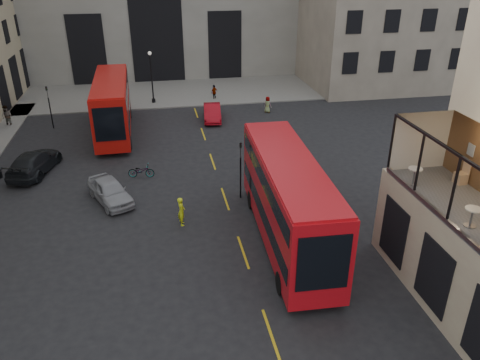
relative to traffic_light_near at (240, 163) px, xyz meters
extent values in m
plane|color=black|center=(1.00, -12.00, -2.42)|extent=(140.00, 140.00, 0.00)
cube|color=black|center=(5.98, -12.00, -0.42)|extent=(0.08, 9.20, 3.00)
cube|color=beige|center=(7.50, -7.00, 3.62)|extent=(3.00, 0.04, 2.90)
cube|color=slate|center=(6.00, -12.00, 2.28)|extent=(0.12, 10.00, 0.18)
cube|color=black|center=(6.00, -12.00, 5.03)|extent=(0.12, 10.00, 0.10)
cube|color=beige|center=(8.92, -8.80, 3.78)|extent=(0.04, 0.45, 0.55)
cube|color=beige|center=(7.50, -12.00, -0.17)|extent=(3.00, 11.00, 4.50)
cube|color=slate|center=(7.50, -12.00, 2.12)|extent=(3.00, 10.00, 0.10)
cube|color=black|center=(-4.00, 30.96, 2.58)|extent=(6.00, 0.12, 10.00)
cube|color=black|center=(-12.00, 30.96, 1.58)|extent=(4.00, 0.12, 8.00)
cube|color=black|center=(4.00, 30.96, 1.58)|extent=(4.00, 0.12, 8.00)
cube|color=slate|center=(-5.00, 26.00, -2.36)|extent=(40.00, 12.00, 0.12)
cylinder|color=black|center=(0.00, 0.00, -1.02)|extent=(0.10, 0.10, 2.80)
imported|color=black|center=(0.00, 0.00, 0.88)|extent=(0.16, 0.20, 1.00)
cylinder|color=black|center=(-14.00, 16.00, -1.02)|extent=(0.10, 0.10, 2.80)
imported|color=black|center=(-14.00, 16.00, 0.88)|extent=(0.16, 0.20, 1.00)
cylinder|color=black|center=(-5.00, 22.00, 0.08)|extent=(0.14, 0.14, 5.00)
cylinder|color=black|center=(-5.00, 22.00, -2.17)|extent=(0.36, 0.36, 0.50)
sphere|color=silver|center=(-5.00, 22.00, 2.73)|extent=(0.36, 0.36, 0.36)
cube|color=red|center=(1.50, -5.35, 0.15)|extent=(3.21, 12.15, 4.27)
cube|color=black|center=(1.50, -5.35, -0.45)|extent=(3.22, 11.49, 0.88)
cube|color=black|center=(1.50, -5.35, 1.46)|extent=(3.22, 11.49, 0.88)
cube|color=red|center=(1.50, -5.35, 2.32)|extent=(3.09, 11.90, 0.13)
cylinder|color=black|center=(0.40, -1.45, -1.88)|extent=(0.35, 1.11, 1.10)
cylinder|color=black|center=(2.90, -1.54, -1.88)|extent=(0.35, 1.11, 1.10)
cylinder|color=black|center=(0.09, -9.51, -1.88)|extent=(0.35, 1.11, 1.10)
cylinder|color=black|center=(2.58, -9.61, -1.88)|extent=(0.35, 1.11, 1.10)
cube|color=red|center=(-8.47, 13.79, 0.10)|extent=(2.93, 11.85, 4.18)
cube|color=black|center=(-8.47, 13.79, -0.49)|extent=(2.95, 11.21, 0.86)
cube|color=black|center=(-8.47, 13.79, 1.38)|extent=(2.95, 11.21, 0.86)
cube|color=red|center=(-8.47, 13.79, 2.22)|extent=(2.82, 11.62, 0.13)
cylinder|color=black|center=(-9.77, 17.54, -1.89)|extent=(0.32, 1.08, 1.07)
cylinder|color=black|center=(-7.33, 17.59, -1.89)|extent=(0.32, 1.08, 1.07)
cylinder|color=black|center=(-9.61, 9.64, -1.89)|extent=(0.32, 1.08, 1.07)
cylinder|color=black|center=(-7.17, 9.69, -1.89)|extent=(0.32, 1.08, 1.07)
imported|color=#999AA1|center=(-8.14, 1.04, -1.68)|extent=(3.41, 4.70, 1.49)
imported|color=#B50B18|center=(0.28, 15.63, -1.70)|extent=(1.95, 4.53, 1.45)
imported|color=black|center=(-13.70, 6.44, -1.63)|extent=(3.43, 5.84, 1.59)
imported|color=gray|center=(-6.25, 4.28, -1.95)|extent=(1.89, 0.92, 0.95)
imported|color=#E0F219|center=(-3.94, -2.59, -1.55)|extent=(0.43, 0.64, 1.74)
imported|color=gray|center=(-18.00, 17.12, -1.44)|extent=(1.18, 1.08, 1.97)
imported|color=gray|center=(-9.22, 16.23, -1.50)|extent=(1.37, 1.13, 1.85)
imported|color=gray|center=(1.40, 22.23, -1.63)|extent=(0.97, 0.89, 1.59)
imported|color=gray|center=(5.92, 16.92, -1.64)|extent=(0.90, 0.88, 1.57)
cylinder|color=silver|center=(6.76, -12.38, 2.94)|extent=(0.63, 0.63, 0.04)
cylinder|color=slate|center=(6.76, -12.38, 2.56)|extent=(0.08, 0.08, 0.73)
cylinder|color=slate|center=(6.76, -12.38, 2.19)|extent=(0.46, 0.46, 0.03)
cylinder|color=silver|center=(6.46, -8.61, 2.96)|extent=(0.64, 0.64, 0.04)
cylinder|color=slate|center=(6.46, -8.61, 2.57)|extent=(0.09, 0.09, 0.75)
cylinder|color=slate|center=(6.46, -8.61, 2.19)|extent=(0.47, 0.47, 0.03)
cube|color=tan|center=(8.63, -8.91, 2.43)|extent=(0.52, 0.52, 0.52)
cube|color=tan|center=(8.85, -8.89, 2.92)|extent=(0.09, 0.48, 0.46)
camera|label=1|loc=(-4.97, -26.05, 11.84)|focal=35.00mm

